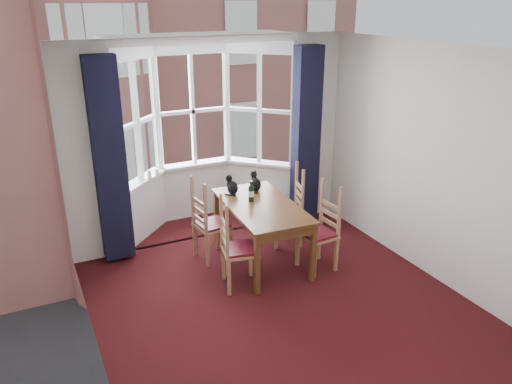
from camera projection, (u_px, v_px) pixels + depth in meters
floor at (289, 313)px, 5.52m from camera, size 4.50×4.50×0.00m
ceiling at (296, 51)px, 4.50m from camera, size 4.50×4.50×0.00m
wall_left at (86, 234)px, 4.19m from camera, size 0.00×4.50×4.50m
wall_right at (441, 168)px, 5.82m from camera, size 0.00×4.50×4.50m
wall_near at (471, 315)px, 3.12m from camera, size 4.00×0.00×4.00m
wall_back_pier_left at (88, 157)px, 6.22m from camera, size 0.70×0.12×2.80m
wall_back_pier_right at (313, 129)px, 7.57m from camera, size 0.70×0.12×2.80m
bay_window at (199, 133)px, 7.32m from camera, size 2.76×0.94×2.80m
curtain_left at (110, 162)px, 6.18m from camera, size 0.38×0.22×2.60m
curtain_right at (306, 136)px, 7.34m from camera, size 0.38×0.22×2.60m
dining_table at (261, 211)px, 6.39m from camera, size 0.92×1.60×0.79m
chair_left_near at (232, 251)px, 5.86m from camera, size 0.48×0.50×0.92m
chair_left_far at (206, 227)px, 6.48m from camera, size 0.45×0.47×0.92m
chair_right_near at (323, 233)px, 6.31m from camera, size 0.43×0.45×0.92m
chair_right_far at (293, 211)px, 6.96m from camera, size 0.50×0.52×0.92m
cat_left at (232, 186)px, 6.67m from camera, size 0.20×0.23×0.27m
cat_right at (255, 183)px, 6.78m from camera, size 0.16×0.22×0.28m
wine_bottle at (251, 192)px, 6.42m from camera, size 0.07×0.07×0.28m
candle_tall at (149, 174)px, 7.02m from camera, size 0.06×0.06×0.12m
candle_short at (157, 173)px, 7.10m from camera, size 0.06×0.06×0.11m
street at (59, 140)px, 34.72m from camera, size 80.00×80.00×0.00m
tenement_building at (84, 51)px, 16.67m from camera, size 18.40×7.80×15.20m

